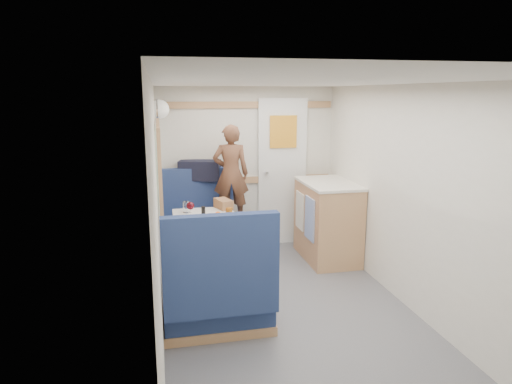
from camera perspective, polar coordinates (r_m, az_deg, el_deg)
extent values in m
plane|color=#515156|center=(3.96, 5.41, -16.81)|extent=(4.50, 4.50, 0.00)
plane|color=silver|center=(3.46, 6.10, 13.51)|extent=(4.50, 4.50, 0.00)
cube|color=silver|center=(5.72, -1.14, 3.01)|extent=(2.20, 0.02, 2.00)
cube|color=silver|center=(3.42, -12.15, -3.65)|extent=(0.02, 4.50, 2.00)
cube|color=silver|center=(4.05, 20.73, -1.69)|extent=(0.02, 4.50, 2.00)
cube|color=#AF784F|center=(5.73, -1.10, 1.50)|extent=(2.15, 0.02, 0.08)
cube|color=#AF784F|center=(5.63, -1.14, 10.84)|extent=(2.15, 0.02, 0.08)
cube|color=#95A38A|center=(4.34, -12.08, 3.12)|extent=(0.04, 1.30, 0.72)
cube|color=white|center=(5.80, 3.29, 2.43)|extent=(0.62, 0.04, 1.86)
cube|color=gold|center=(5.71, 3.43, 7.53)|extent=(0.34, 0.03, 0.40)
cylinder|color=silver|center=(5.70, 1.29, 2.47)|extent=(0.04, 0.10, 0.04)
cube|color=white|center=(4.48, -6.26, -3.61)|extent=(0.62, 0.92, 0.04)
cylinder|color=silver|center=(4.59, -6.15, -7.81)|extent=(0.08, 0.08, 0.66)
cylinder|color=silver|center=(4.72, -6.06, -11.64)|extent=(0.36, 0.36, 0.03)
cube|color=navy|center=(5.38, -7.03, -6.18)|extent=(0.88, 0.50, 0.45)
cube|color=navy|center=(5.54, -7.41, -1.10)|extent=(0.88, 0.10, 0.80)
cube|color=#AF784F|center=(5.45, -6.98, -8.03)|extent=(0.90, 0.52, 0.08)
cube|color=navy|center=(3.91, -4.83, -13.52)|extent=(0.88, 0.50, 0.45)
cube|color=navy|center=(3.48, -4.36, -9.19)|extent=(0.88, 0.10, 0.80)
cube|color=#AF784F|center=(3.99, -4.78, -15.91)|extent=(0.90, 0.52, 0.08)
cube|color=#AF784F|center=(5.53, -7.51, 1.32)|extent=(0.90, 0.14, 0.04)
sphere|color=white|center=(5.14, -11.93, 10.11)|extent=(0.20, 0.20, 0.20)
cube|color=#AF784F|center=(5.40, 8.90, -3.67)|extent=(0.54, 0.90, 0.90)
cube|color=silver|center=(5.30, 9.07, 1.07)|extent=(0.56, 0.92, 0.03)
cube|color=#5972B2|center=(5.12, 6.72, -3.34)|extent=(0.01, 0.30, 0.48)
cube|color=silver|center=(5.45, 5.51, -2.35)|extent=(0.01, 0.28, 0.44)
imported|color=brown|center=(5.24, -3.17, 2.30)|extent=(0.45, 0.33, 1.13)
cube|color=black|center=(5.51, -7.04, 2.73)|extent=(0.53, 0.36, 0.23)
cube|color=silver|center=(4.18, -5.05, -4.33)|extent=(0.36, 0.43, 0.02)
sphere|color=#D65F09|center=(4.40, -4.79, -2.89)|extent=(0.07, 0.07, 0.07)
cube|color=#F7E38F|center=(4.13, -4.24, -4.20)|extent=(0.10, 0.08, 0.03)
cylinder|color=white|center=(4.50, -8.16, -3.29)|extent=(0.06, 0.06, 0.01)
cylinder|color=white|center=(4.49, -8.18, -2.65)|extent=(0.01, 0.01, 0.10)
sphere|color=#43070F|center=(4.47, -8.21, -1.72)|extent=(0.08, 0.08, 0.08)
cylinder|color=silver|center=(4.15, -8.87, -3.86)|extent=(0.07, 0.07, 0.12)
cylinder|color=white|center=(4.73, -8.70, -1.87)|extent=(0.07, 0.07, 0.11)
cylinder|color=brown|center=(4.47, -3.39, -2.64)|extent=(0.07, 0.07, 0.10)
cylinder|color=black|center=(4.54, -6.60, -2.46)|extent=(0.04, 0.04, 0.11)
cube|color=brown|center=(4.85, -4.09, -1.49)|extent=(0.19, 0.26, 0.10)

